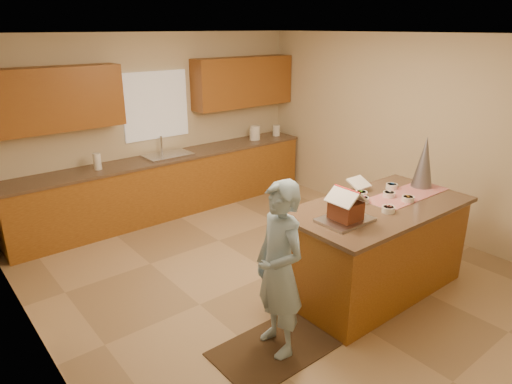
% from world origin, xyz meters
% --- Properties ---
extents(floor, '(5.50, 5.50, 0.00)m').
position_xyz_m(floor, '(0.00, 0.00, 0.00)').
color(floor, tan).
rests_on(floor, ground).
extents(ceiling, '(5.50, 5.50, 0.00)m').
position_xyz_m(ceiling, '(0.00, 0.00, 2.70)').
color(ceiling, silver).
rests_on(ceiling, floor).
extents(wall_back, '(5.50, 5.50, 0.00)m').
position_xyz_m(wall_back, '(0.00, 2.75, 1.35)').
color(wall_back, beige).
rests_on(wall_back, floor).
extents(wall_left, '(5.50, 5.50, 0.00)m').
position_xyz_m(wall_left, '(-2.50, 0.00, 1.35)').
color(wall_left, beige).
rests_on(wall_left, floor).
extents(wall_right, '(5.50, 5.50, 0.00)m').
position_xyz_m(wall_right, '(2.50, 0.00, 1.35)').
color(wall_right, beige).
rests_on(wall_right, floor).
extents(stone_accent, '(0.00, 2.50, 2.50)m').
position_xyz_m(stone_accent, '(-2.48, -0.80, 1.25)').
color(stone_accent, gray).
rests_on(stone_accent, wall_left).
extents(window_curtain, '(1.05, 0.03, 1.00)m').
position_xyz_m(window_curtain, '(0.00, 2.72, 1.65)').
color(window_curtain, white).
rests_on(window_curtain, wall_back).
extents(back_counter_base, '(4.80, 0.60, 0.88)m').
position_xyz_m(back_counter_base, '(0.00, 2.45, 0.44)').
color(back_counter_base, '#975C1F').
rests_on(back_counter_base, floor).
extents(back_counter_top, '(4.85, 0.63, 0.04)m').
position_xyz_m(back_counter_top, '(0.00, 2.45, 0.90)').
color(back_counter_top, brown).
rests_on(back_counter_top, back_counter_base).
extents(upper_cabinet_left, '(1.85, 0.35, 0.80)m').
position_xyz_m(upper_cabinet_left, '(-1.55, 2.57, 1.90)').
color(upper_cabinet_left, '#996320').
rests_on(upper_cabinet_left, wall_back).
extents(upper_cabinet_right, '(1.85, 0.35, 0.80)m').
position_xyz_m(upper_cabinet_right, '(1.55, 2.57, 1.90)').
color(upper_cabinet_right, '#996320').
rests_on(upper_cabinet_right, wall_back).
extents(sink, '(0.70, 0.45, 0.12)m').
position_xyz_m(sink, '(0.00, 2.45, 0.89)').
color(sink, silver).
rests_on(sink, back_counter_top).
extents(faucet, '(0.03, 0.03, 0.28)m').
position_xyz_m(faucet, '(0.00, 2.63, 1.06)').
color(faucet, silver).
rests_on(faucet, back_counter_top).
extents(island_base, '(1.98, 1.00, 0.96)m').
position_xyz_m(island_base, '(0.64, -0.94, 0.48)').
color(island_base, '#975C1F').
rests_on(island_base, floor).
extents(island_top, '(2.07, 1.09, 0.04)m').
position_xyz_m(island_top, '(0.64, -0.94, 0.99)').
color(island_top, brown).
rests_on(island_top, island_base).
extents(table_runner, '(1.10, 0.40, 0.01)m').
position_xyz_m(table_runner, '(1.13, -0.95, 1.01)').
color(table_runner, '#B70D0F').
rests_on(table_runner, island_top).
extents(baking_tray, '(0.51, 0.38, 0.03)m').
position_xyz_m(baking_tray, '(0.04, -0.99, 1.02)').
color(baking_tray, silver).
rests_on(baking_tray, island_top).
extents(cookbook, '(0.24, 0.19, 0.10)m').
position_xyz_m(cookbook, '(0.81, -0.53, 1.11)').
color(cookbook, white).
rests_on(cookbook, island_top).
extents(tinsel_tree, '(0.24, 0.24, 0.60)m').
position_xyz_m(tinsel_tree, '(1.50, -0.90, 1.31)').
color(tinsel_tree, '#A19FAB').
rests_on(tinsel_tree, island_top).
extents(rug, '(1.08, 0.71, 0.01)m').
position_xyz_m(rug, '(-0.89, -1.03, 0.01)').
color(rug, black).
rests_on(rug, floor).
extents(boy, '(0.47, 0.64, 1.60)m').
position_xyz_m(boy, '(-0.84, -1.03, 0.81)').
color(boy, '#97BCD6').
rests_on(boy, rug).
extents(canister_a, '(0.15, 0.15, 0.21)m').
position_xyz_m(canister_a, '(1.68, 2.45, 1.02)').
color(canister_a, white).
rests_on(canister_a, back_counter_top).
extents(canister_b, '(0.17, 0.17, 0.24)m').
position_xyz_m(canister_b, '(1.71, 2.45, 1.04)').
color(canister_b, white).
rests_on(canister_b, back_counter_top).
extents(canister_c, '(0.13, 0.13, 0.19)m').
position_xyz_m(canister_c, '(2.19, 2.45, 1.01)').
color(canister_c, white).
rests_on(canister_c, back_counter_top).
extents(paper_towel, '(0.10, 0.10, 0.23)m').
position_xyz_m(paper_towel, '(-1.08, 2.45, 1.03)').
color(paper_towel, white).
rests_on(paper_towel, back_counter_top).
extents(gingerbread_house, '(0.30, 0.31, 0.31)m').
position_xyz_m(gingerbread_house, '(0.04, -0.99, 1.15)').
color(gingerbread_house, brown).
rests_on(gingerbread_house, baking_tray).
extents(candy_bowls, '(0.75, 0.59, 0.06)m').
position_xyz_m(candy_bowls, '(0.81, -0.87, 1.04)').
color(candy_bowls, '#3778D0').
rests_on(candy_bowls, island_top).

